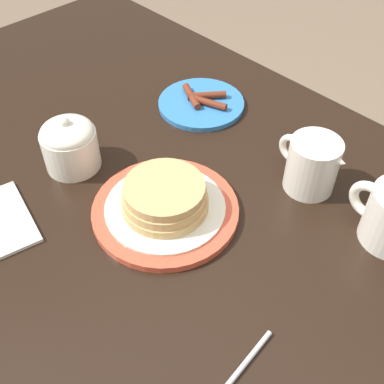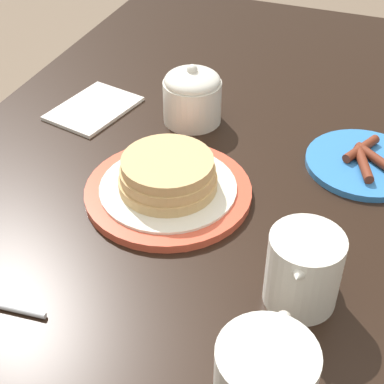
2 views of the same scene
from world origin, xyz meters
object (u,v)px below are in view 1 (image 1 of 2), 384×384
side_plate_bacon (201,103)px  creamer_pitcher (313,164)px  pancake_plate (165,203)px  sugar_bowl (70,144)px

side_plate_bacon → creamer_pitcher: bearing=173.5°
side_plate_bacon → pancake_plate: bearing=124.2°
pancake_plate → side_plate_bacon: (0.16, -0.24, -0.02)m
pancake_plate → sugar_bowl: (0.19, 0.04, 0.02)m
pancake_plate → creamer_pitcher: bearing=-119.5°
pancake_plate → creamer_pitcher: 0.24m
side_plate_bacon → sugar_bowl: sugar_bowl is taller
creamer_pitcher → sugar_bowl: 0.40m
side_plate_bacon → creamer_pitcher: creamer_pitcher is taller
sugar_bowl → side_plate_bacon: bearing=-96.0°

